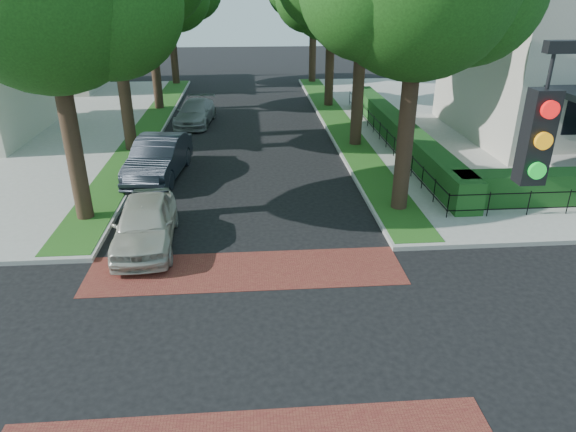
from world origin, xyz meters
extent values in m
plane|color=black|center=(0.00, 0.00, 0.00)|extent=(120.00, 120.00, 0.00)
cube|color=gray|center=(19.50, 19.00, 0.07)|extent=(30.00, 30.00, 0.15)
cube|color=maroon|center=(0.00, 3.20, 0.01)|extent=(9.00, 2.20, 0.01)
cube|color=#254B15|center=(5.40, 19.10, 0.16)|extent=(1.60, 29.80, 0.02)
cube|color=#254B15|center=(-5.40, 19.10, 0.16)|extent=(1.60, 29.80, 0.02)
cylinder|color=black|center=(5.50, 7.00, 3.83)|extent=(0.56, 0.56, 7.35)
cylinder|color=black|center=(5.50, 15.00, 4.00)|extent=(0.56, 0.56, 7.70)
cylinder|color=black|center=(5.50, 24.00, 3.47)|extent=(0.56, 0.56, 6.65)
cylinder|color=black|center=(5.50, 33.00, 3.65)|extent=(0.56, 0.56, 7.00)
cylinder|color=black|center=(-5.50, 7.00, 3.65)|extent=(0.56, 0.56, 7.00)
sphere|color=#173C10|center=(-3.85, 7.30, 6.95)|extent=(4.50, 4.50, 4.50)
cylinder|color=black|center=(-5.50, 15.00, 4.17)|extent=(0.56, 0.56, 8.05)
cylinder|color=black|center=(-5.50, 24.00, 3.58)|extent=(0.56, 0.56, 6.86)
cylinder|color=black|center=(-5.50, 33.00, 3.72)|extent=(0.56, 0.56, 7.14)
cube|color=#194919|center=(7.70, 15.00, 0.75)|extent=(1.00, 18.00, 1.20)
cube|color=beige|center=(-15.50, 32.00, 3.40)|extent=(9.00, 8.00, 6.50)
cube|color=black|center=(3.20, -4.60, 6.05)|extent=(0.28, 0.22, 1.00)
cylinder|color=red|center=(3.20, -4.73, 6.37)|extent=(0.18, 0.05, 0.18)
cylinder|color=orange|center=(3.20, -4.73, 6.05)|extent=(0.18, 0.05, 0.18)
cylinder|color=#0CB226|center=(3.20, -4.73, 5.73)|extent=(0.18, 0.05, 0.18)
imported|color=#B6B3A4|center=(-3.08, 5.05, 0.75)|extent=(2.03, 4.52, 1.51)
imported|color=black|center=(-3.60, 11.32, 0.84)|extent=(2.37, 5.30, 1.69)
imported|color=gray|center=(-2.85, 20.25, 0.67)|extent=(2.38, 4.81, 1.35)
camera|label=1|loc=(0.22, -9.57, 7.52)|focal=32.00mm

